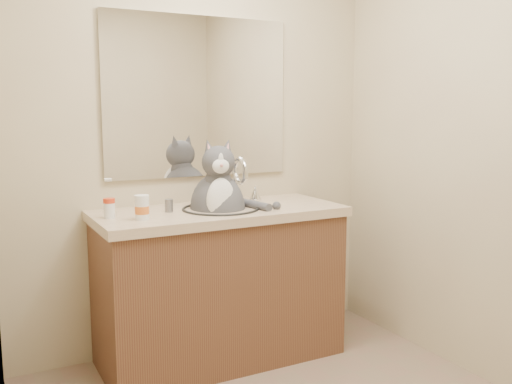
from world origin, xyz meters
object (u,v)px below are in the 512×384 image
Objects in this scene: cat at (218,203)px; pill_bottle_redcap at (109,208)px; grey_canister at (169,206)px; pill_bottle_orange at (142,208)px.

cat is 5.93× the size of pill_bottle_redcap.
cat is 0.27m from grey_canister.
pill_bottle_orange is (0.13, -0.11, 0.01)m from pill_bottle_redcap.
pill_bottle_orange is at bearing -151.85° from cat.
pill_bottle_redcap is 0.32m from grey_canister.
pill_bottle_redcap is (-0.59, 0.00, 0.02)m from cat.
pill_bottle_redcap reaches higher than grey_canister.
grey_canister is at bearing -171.05° from cat.
cat is at bearing 13.54° from pill_bottle_orange.
cat reaches higher than grey_canister.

